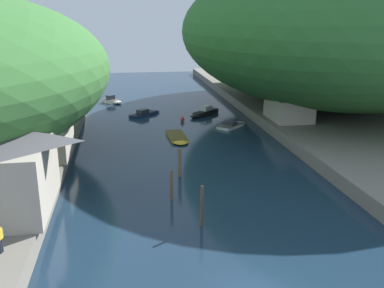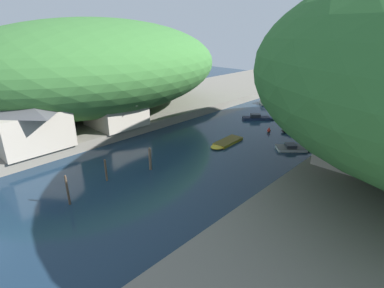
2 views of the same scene
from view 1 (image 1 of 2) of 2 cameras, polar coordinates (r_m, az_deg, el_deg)
water_surface at (r=50.21m, az=-1.93°, el=0.35°), size 130.00×130.00×0.00m
right_bank at (r=57.37m, az=21.17°, el=1.99°), size 22.00×120.00×1.34m
hillside_right at (r=68.19m, az=17.26°, el=14.08°), size 41.92×58.69×21.04m
boathouse_shed at (r=43.18m, az=-20.93°, el=1.80°), size 7.99×7.74×4.88m
right_bank_cottage at (r=56.12m, az=12.83°, el=5.55°), size 4.94×6.93×4.49m
boat_small_dinghy at (r=50.99m, az=-1.94°, el=0.83°), size 2.23×6.13×0.39m
boat_open_rowboat at (r=63.26m, az=1.54°, el=4.19°), size 5.24×5.13×1.36m
boat_moored_right at (r=73.74m, az=-10.57°, el=5.70°), size 3.67×3.98×1.30m
boat_white_cruiser at (r=57.09m, az=5.39°, el=2.57°), size 4.84×4.73×0.81m
boat_navy_launch at (r=63.86m, az=-6.18°, el=4.11°), size 5.18×5.25×1.00m
mooring_post_nearest at (r=29.86m, az=1.30°, el=-8.25°), size 0.21×0.21×3.06m
mooring_post_second at (r=34.19m, az=-2.75°, el=-5.44°), size 0.22×0.22×2.49m
mooring_post_middle at (r=38.88m, az=-1.65°, el=-2.46°), size 0.31×0.31×2.73m
channel_buoy_near at (r=59.58m, az=-1.29°, el=3.31°), size 0.56×0.56×0.84m
person_on_quay at (r=41.33m, az=-19.27°, el=-0.87°), size 0.23×0.39×1.69m
person_by_boathouse at (r=26.64m, az=-24.26°, el=-11.23°), size 0.31×0.42×1.69m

